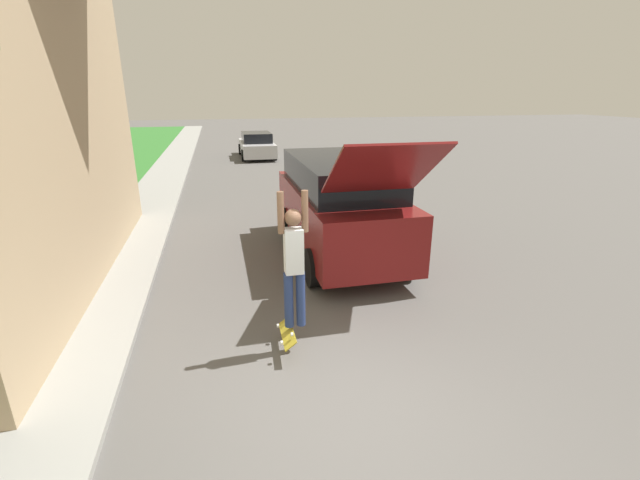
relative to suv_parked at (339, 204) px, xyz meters
The scene contains 6 objects.
ground_plane 5.34m from the suv_parked, 104.48° to the right, with size 120.00×120.00×0.00m, color #54514F.
sidewalk 5.12m from the suv_parked, 168.88° to the left, with size 1.80×80.00×0.10m.
suv_parked is the anchor object (origin of this frame).
car_down_street 16.24m from the suv_parked, 91.22° to the left, with size 1.93×4.57×1.41m.
skateboarder 4.05m from the suv_parked, 114.43° to the right, with size 0.41×0.23×1.96m.
skateboard 4.19m from the suv_parked, 115.98° to the right, with size 0.23×0.80×0.23m.
Camera 1 is at (-1.27, -3.97, 3.57)m, focal length 24.00 mm.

